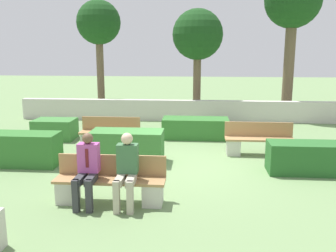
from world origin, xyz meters
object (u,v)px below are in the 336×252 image
(person_seated_man, at_px, (87,166))
(tree_center_left, at_px, (198,36))
(tree_center_right, at_px, (293,4))
(bench_front, at_px, (110,185))
(person_seated_woman, at_px, (126,167))
(bench_left_side, at_px, (259,143))
(tree_leftmost, at_px, (99,25))
(bench_right_side, at_px, (110,136))

(person_seated_man, xyz_separation_m, tree_center_left, (1.92, 9.42, 2.61))
(person_seated_man, bearing_deg, tree_center_right, 59.47)
(tree_center_right, bearing_deg, bench_front, -119.18)
(person_seated_man, relative_size, person_seated_woman, 0.99)
(person_seated_man, bearing_deg, bench_left_side, 44.83)
(person_seated_man, height_order, tree_center_right, tree_center_right)
(person_seated_man, relative_size, tree_center_right, 0.23)
(bench_front, xyz_separation_m, person_seated_man, (-0.38, -0.14, 0.39))
(person_seated_man, xyz_separation_m, tree_center_right, (5.72, 9.69, 3.87))
(bench_left_side, bearing_deg, tree_center_right, 68.83)
(tree_center_left, bearing_deg, bench_left_side, -73.18)
(bench_front, bearing_deg, bench_left_side, 46.84)
(person_seated_woman, distance_m, tree_center_right, 11.56)
(person_seated_man, bearing_deg, tree_leftmost, 103.26)
(bench_front, height_order, tree_center_left, tree_center_left)
(person_seated_woman, bearing_deg, tree_center_left, 82.79)
(bench_front, bearing_deg, tree_leftmost, 105.52)
(bench_left_side, distance_m, bench_right_side, 4.26)
(person_seated_man, xyz_separation_m, tree_leftmost, (-2.38, 10.09, 3.11))
(bench_right_side, height_order, person_seated_woman, person_seated_woman)
(bench_front, bearing_deg, person_seated_woman, -22.52)
(tree_center_right, bearing_deg, tree_center_left, -175.97)
(bench_front, height_order, bench_left_side, same)
(bench_right_side, distance_m, tree_center_right, 9.43)
(tree_leftmost, bearing_deg, tree_center_right, -2.82)
(tree_leftmost, height_order, tree_center_left, tree_leftmost)
(bench_front, xyz_separation_m, person_seated_woman, (0.34, -0.14, 0.40))
(bench_right_side, bearing_deg, person_seated_woman, -73.88)
(bench_left_side, bearing_deg, bench_front, -135.60)
(bench_left_side, distance_m, tree_leftmost, 9.51)
(bench_front, relative_size, bench_left_side, 1.12)
(tree_center_right, bearing_deg, person_seated_woman, -117.24)
(bench_front, xyz_separation_m, tree_leftmost, (-2.76, 9.94, 3.51))
(person_seated_man, bearing_deg, person_seated_woman, 0.18)
(tree_leftmost, relative_size, tree_center_left, 1.10)
(bench_front, distance_m, person_seated_man, 0.57)
(person_seated_man, bearing_deg, tree_center_left, 78.48)
(bench_front, distance_m, tree_leftmost, 10.90)
(bench_left_side, distance_m, tree_center_right, 7.68)
(bench_front, relative_size, person_seated_man, 1.55)
(bench_right_side, xyz_separation_m, person_seated_man, (0.57, -4.10, 0.41))
(bench_left_side, relative_size, tree_leftmost, 0.38)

